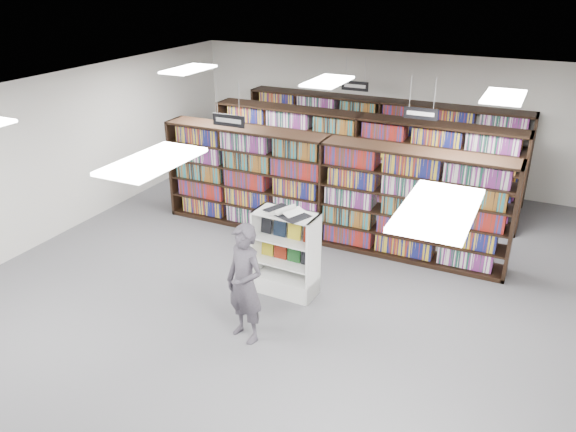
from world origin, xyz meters
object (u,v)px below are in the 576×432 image
at_px(open_book, 286,212).
at_px(bookshelf_row_near, 325,191).
at_px(shopper, 245,284).
at_px(endcap_display, 287,265).

bearing_deg(open_book, bookshelf_row_near, 117.68).
relative_size(bookshelf_row_near, shopper, 3.85).
xyz_separation_m(endcap_display, open_book, (0.02, -0.05, 1.00)).
xyz_separation_m(bookshelf_row_near, shopper, (0.20, -3.52, -0.14)).
distance_m(bookshelf_row_near, endcap_display, 2.17).
relative_size(endcap_display, shopper, 0.80).
distance_m(bookshelf_row_near, open_book, 2.20).
xyz_separation_m(endcap_display, shopper, (0.02, -1.43, 0.43)).
height_order(endcap_display, shopper, shopper).
xyz_separation_m(bookshelf_row_near, endcap_display, (0.18, -2.09, -0.57)).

